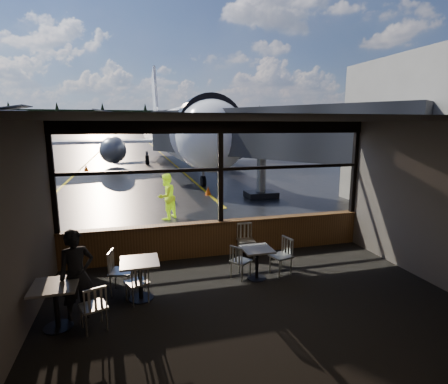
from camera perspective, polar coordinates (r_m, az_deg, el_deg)
name	(u,v)px	position (r m, az deg, el deg)	size (l,w,h in m)	color
ground_plane	(135,135)	(128.64, -14.30, 9.05)	(520.00, 520.00, 0.00)	black
carpet_floor	(261,310)	(6.90, 6.07, -18.68)	(8.00, 6.00, 0.01)	black
ceiling	(265,119)	(6.01, 6.75, 11.68)	(8.00, 6.00, 0.04)	#38332D
wall_left	(9,239)	(6.09, -31.62, -6.60)	(0.04, 6.00, 3.50)	#504840
wall_right	(444,207)	(8.52, 32.32, -2.05)	(0.04, 6.00, 3.50)	#504840
wall_back	(378,302)	(3.79, 23.88, -16.09)	(8.00, 0.04, 3.50)	#504840
window_sill	(221,238)	(9.34, -0.56, -7.57)	(8.00, 0.28, 0.90)	#503118
window_header	(220,127)	(8.86, -0.60, 10.51)	(8.00, 0.18, 0.30)	black
mullion_left	(52,179)	(8.84, -26.24, 1.90)	(0.12, 0.12, 2.60)	black
mullion_centre	(220,173)	(8.95, -0.58, 3.12)	(0.12, 0.12, 2.60)	black
mullion_right	(354,168)	(10.64, 20.52, 3.67)	(0.12, 0.12, 2.60)	black
window_transom	(220,169)	(8.93, -0.58, 3.76)	(8.00, 0.10, 0.08)	black
airliner	(172,103)	(30.83, -8.49, 14.21)	(28.66, 34.39, 10.51)	white
jet_bridge	(269,151)	(15.28, 7.39, 6.66)	(8.65, 10.57, 4.61)	#2C2C2F
cafe_table_near	(257,264)	(8.00, 5.39, -11.56)	(0.65, 0.65, 0.72)	gray
cafe_table_mid	(140,280)	(7.28, -13.50, -13.81)	(0.73, 0.73, 0.80)	#9A968E
cafe_table_left	(56,307)	(6.81, -25.68, -16.51)	(0.72, 0.72, 0.80)	#A59E98
chair_near_e	(281,256)	(8.25, 9.24, -10.35)	(0.48, 0.48, 0.88)	#B4B0A3
chair_near_w	(241,261)	(8.00, 2.76, -11.23)	(0.43, 0.43, 0.80)	#ABA79A
chair_near_n	(246,241)	(9.14, 3.62, -8.02)	(0.49, 0.49, 0.90)	beige
chair_mid_s	(137,283)	(7.18, -14.04, -14.18)	(0.44, 0.44, 0.81)	beige
chair_mid_w	(121,272)	(7.60, -16.43, -12.41)	(0.50, 0.50, 0.92)	#B8B3A6
chair_left_s	(93,307)	(6.52, -20.56, -17.14)	(0.46, 0.46, 0.84)	#BAB5A8
passenger	(77,275)	(6.81, -22.91, -12.38)	(0.60, 0.39, 1.64)	black
ground_crew	(166,197)	(12.91, -9.40, -0.74)	(0.81, 0.63, 1.68)	#BFF219
cone_nose	(208,191)	(17.25, -2.62, 0.22)	(0.31, 0.31, 0.43)	#FC6307
cone_wing	(86,168)	(28.26, -21.60, 3.68)	(0.34, 0.34, 0.47)	orange
hangar_mid	(132,122)	(193.60, -14.73, 11.02)	(38.00, 15.00, 10.00)	silver
hangar_right	(245,120)	(196.70, 3.40, 11.63)	(50.00, 20.00, 12.00)	silver
fuel_tank_a	(70,126)	(192.59, -23.78, 9.87)	(8.00, 8.00, 6.00)	silver
fuel_tank_b	(92,126)	(191.41, -20.78, 10.08)	(8.00, 8.00, 6.00)	silver
fuel_tank_c	(112,126)	(190.74, -17.75, 10.27)	(8.00, 8.00, 6.00)	silver
treeline	(132,120)	(218.61, -14.82, 11.22)	(360.00, 3.00, 12.00)	black
cone_extra	(170,193)	(16.64, -8.86, -0.10)	(0.39, 0.39, 0.54)	#EB4607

